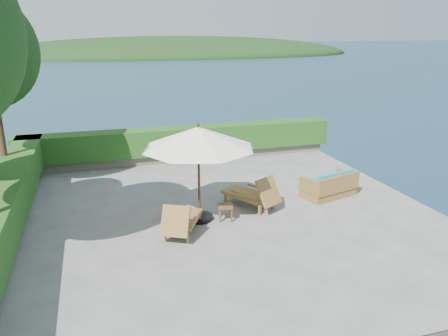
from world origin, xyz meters
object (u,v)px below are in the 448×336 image
object	(u,v)px
lounge_right	(253,194)
wicker_loveseat	(330,186)
patio_umbrella	(198,139)
side_table	(225,208)
lounge_left	(181,220)

from	to	relation	value
lounge_right	wicker_loveseat	distance (m)	2.62
patio_umbrella	side_table	distance (m)	2.07
side_table	wicker_loveseat	xyz separation A→B (m)	(3.66, 0.77, -0.02)
patio_umbrella	lounge_right	world-z (taller)	patio_umbrella
lounge_left	lounge_right	xyz separation A→B (m)	(2.38, 1.15, 0.03)
patio_umbrella	lounge_left	world-z (taller)	patio_umbrella
lounge_left	patio_umbrella	bearing A→B (deg)	76.56
side_table	wicker_loveseat	size ratio (longest dim) A/B	0.25
patio_umbrella	lounge_right	bearing A→B (deg)	12.70
patio_umbrella	lounge_left	bearing A→B (deg)	-130.71
patio_umbrella	lounge_right	xyz separation A→B (m)	(1.72, 0.39, -1.87)
lounge_left	lounge_right	distance (m)	2.65
side_table	wicker_loveseat	world-z (taller)	wicker_loveseat
lounge_left	side_table	size ratio (longest dim) A/B	3.70
patio_umbrella	lounge_right	distance (m)	2.57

